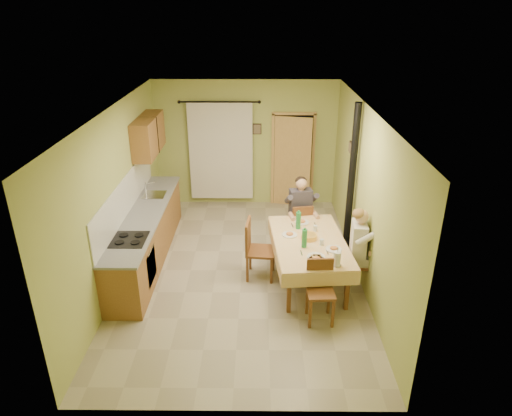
{
  "coord_description": "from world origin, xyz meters",
  "views": [
    {
      "loc": [
        0.3,
        -6.8,
        4.25
      ],
      "look_at": [
        0.25,
        0.1,
        1.15
      ],
      "focal_mm": 32.0,
      "sensor_mm": 36.0,
      "label": 1
    }
  ],
  "objects_px": {
    "chair_near": "(320,303)",
    "man_far": "(301,206)",
    "dining_table": "(308,261)",
    "chair_far": "(300,235)",
    "man_right": "(361,241)",
    "stove_flue": "(349,203)",
    "chair_left": "(260,261)",
    "chair_right": "(358,273)"
  },
  "relations": [
    {
      "from": "dining_table",
      "to": "chair_far",
      "type": "bearing_deg",
      "value": 87.97
    },
    {
      "from": "dining_table",
      "to": "chair_right",
      "type": "height_order",
      "value": "chair_right"
    },
    {
      "from": "stove_flue",
      "to": "man_right",
      "type": "bearing_deg",
      "value": -90.84
    },
    {
      "from": "chair_right",
      "to": "chair_left",
      "type": "bearing_deg",
      "value": 82.62
    },
    {
      "from": "dining_table",
      "to": "man_right",
      "type": "bearing_deg",
      "value": -21.63
    },
    {
      "from": "man_far",
      "to": "stove_flue",
      "type": "xyz_separation_m",
      "value": [
        0.84,
        -0.21,
        0.15
      ]
    },
    {
      "from": "chair_far",
      "to": "man_right",
      "type": "relative_size",
      "value": 0.67
    },
    {
      "from": "man_far",
      "to": "chair_far",
      "type": "bearing_deg",
      "value": -90.0
    },
    {
      "from": "man_right",
      "to": "stove_flue",
      "type": "bearing_deg",
      "value": 4.77
    },
    {
      "from": "chair_far",
      "to": "man_far",
      "type": "xyz_separation_m",
      "value": [
        -0.0,
        0.01,
        0.59
      ]
    },
    {
      "from": "chair_left",
      "to": "stove_flue",
      "type": "relative_size",
      "value": 0.37
    },
    {
      "from": "chair_far",
      "to": "chair_near",
      "type": "distance_m",
      "value": 2.14
    },
    {
      "from": "man_right",
      "to": "chair_right",
      "type": "bearing_deg",
      "value": -90.0
    },
    {
      "from": "dining_table",
      "to": "chair_near",
      "type": "relative_size",
      "value": 2.14
    },
    {
      "from": "chair_far",
      "to": "chair_near",
      "type": "relative_size",
      "value": 0.99
    },
    {
      "from": "chair_left",
      "to": "stove_flue",
      "type": "bearing_deg",
      "value": 121.75
    },
    {
      "from": "dining_table",
      "to": "man_right",
      "type": "relative_size",
      "value": 1.45
    },
    {
      "from": "chair_near",
      "to": "chair_right",
      "type": "bearing_deg",
      "value": -133.86
    },
    {
      "from": "man_far",
      "to": "man_right",
      "type": "height_order",
      "value": "same"
    },
    {
      "from": "chair_right",
      "to": "dining_table",
      "type": "bearing_deg",
      "value": 78.91
    },
    {
      "from": "chair_near",
      "to": "stove_flue",
      "type": "height_order",
      "value": "stove_flue"
    },
    {
      "from": "chair_near",
      "to": "man_far",
      "type": "distance_m",
      "value": 2.23
    },
    {
      "from": "chair_left",
      "to": "man_right",
      "type": "xyz_separation_m",
      "value": [
        1.57,
        -0.36,
        0.59
      ]
    },
    {
      "from": "dining_table",
      "to": "chair_left",
      "type": "height_order",
      "value": "chair_left"
    },
    {
      "from": "chair_near",
      "to": "chair_left",
      "type": "relative_size",
      "value": 0.92
    },
    {
      "from": "chair_right",
      "to": "man_far",
      "type": "xyz_separation_m",
      "value": [
        -0.83,
        1.34,
        0.59
      ]
    },
    {
      "from": "chair_right",
      "to": "stove_flue",
      "type": "height_order",
      "value": "stove_flue"
    },
    {
      "from": "chair_left",
      "to": "man_right",
      "type": "distance_m",
      "value": 1.72
    },
    {
      "from": "chair_near",
      "to": "man_far",
      "type": "bearing_deg",
      "value": -89.19
    },
    {
      "from": "stove_flue",
      "to": "man_far",
      "type": "bearing_deg",
      "value": 165.75
    },
    {
      "from": "chair_far",
      "to": "stove_flue",
      "type": "xyz_separation_m",
      "value": [
        0.83,
        -0.2,
        0.74
      ]
    },
    {
      "from": "chair_left",
      "to": "chair_far",
      "type": "bearing_deg",
      "value": 148.06
    },
    {
      "from": "man_right",
      "to": "chair_near",
      "type": "bearing_deg",
      "value": 144.8
    },
    {
      "from": "chair_near",
      "to": "chair_right",
      "type": "relative_size",
      "value": 0.96
    },
    {
      "from": "man_right",
      "to": "stove_flue",
      "type": "relative_size",
      "value": 0.5
    },
    {
      "from": "dining_table",
      "to": "man_far",
      "type": "relative_size",
      "value": 1.45
    },
    {
      "from": "dining_table",
      "to": "chair_far",
      "type": "xyz_separation_m",
      "value": [
        -0.05,
        1.1,
        -0.09
      ]
    },
    {
      "from": "stove_flue",
      "to": "chair_left",
      "type": "bearing_deg",
      "value": -154.22
    },
    {
      "from": "chair_far",
      "to": "chair_left",
      "type": "height_order",
      "value": "chair_left"
    },
    {
      "from": "man_far",
      "to": "chair_left",
      "type": "bearing_deg",
      "value": -137.09
    },
    {
      "from": "chair_far",
      "to": "chair_left",
      "type": "bearing_deg",
      "value": -137.51
    },
    {
      "from": "chair_near",
      "to": "man_far",
      "type": "relative_size",
      "value": 0.68
    }
  ]
}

